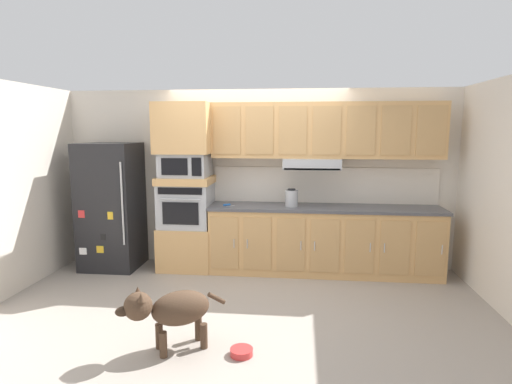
{
  "coord_description": "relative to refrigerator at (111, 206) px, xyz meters",
  "views": [
    {
      "loc": [
        0.62,
        -4.81,
        1.94
      ],
      "look_at": [
        0.09,
        0.09,
        1.2
      ],
      "focal_mm": 29.19,
      "sensor_mm": 36.0,
      "label": 1
    }
  ],
  "objects": [
    {
      "name": "side_panel_right",
      "position": [
        4.83,
        -0.68,
        0.37
      ],
      "size": [
        0.12,
        7.1,
        2.5
      ],
      "primitive_type": "cube",
      "color": "silver",
      "rests_on": "ground"
    },
    {
      "name": "upper_cabinet_with_hood",
      "position": [
        2.96,
        0.19,
        1.02
      ],
      "size": [
        3.07,
        0.48,
        0.88
      ],
      "color": "tan",
      "rests_on": "backsplash_panel"
    },
    {
      "name": "electric_kettle",
      "position": [
        2.53,
        0.02,
        0.15
      ],
      "size": [
        0.17,
        0.17,
        0.24
      ],
      "color": "#A8AAAF",
      "rests_on": "countertop_slab"
    },
    {
      "name": "backsplash_panel",
      "position": [
        2.97,
        0.36,
        0.29
      ],
      "size": [
        3.11,
        0.02,
        0.5
      ],
      "primitive_type": "cube",
      "color": "silver",
      "rests_on": "countertop_slab"
    },
    {
      "name": "appliance_mid_shelf",
      "position": [
        1.06,
        0.07,
        0.37
      ],
      "size": [
        0.74,
        0.62,
        0.1
      ],
      "primitive_type": "cube",
      "color": "tan",
      "rests_on": "built_in_oven"
    },
    {
      "name": "refrigerator",
      "position": [
        0.0,
        0.0,
        0.0
      ],
      "size": [
        0.76,
        0.73,
        1.76
      ],
      "color": "black",
      "rests_on": "ground"
    },
    {
      "name": "countertop_slab",
      "position": [
        2.97,
        0.07,
        0.02
      ],
      "size": [
        3.11,
        0.64,
        0.04
      ],
      "primitive_type": "cube",
      "color": "#4C4C51",
      "rests_on": "lower_cabinet_run"
    },
    {
      "name": "built_in_oven",
      "position": [
        1.06,
        0.07,
        0.02
      ],
      "size": [
        0.7,
        0.62,
        0.6
      ],
      "color": "#A8AAAF",
      "rests_on": "oven_base_cabinet"
    },
    {
      "name": "side_panel_left",
      "position": [
        -0.77,
        -0.68,
        0.37
      ],
      "size": [
        0.12,
        7.1,
        2.5
      ],
      "primitive_type": "cube",
      "color": "beige",
      "rests_on": "ground"
    },
    {
      "name": "oven_base_cabinet",
      "position": [
        1.06,
        0.07,
        -0.58
      ],
      "size": [
        0.74,
        0.62,
        0.6
      ],
      "primitive_type": "cube",
      "color": "tan",
      "rests_on": "ground"
    },
    {
      "name": "ground_plane",
      "position": [
        2.03,
        -0.68,
        -0.88
      ],
      "size": [
        9.6,
        9.6,
        0.0
      ],
      "primitive_type": "plane",
      "color": "#9E9389"
    },
    {
      "name": "dog",
      "position": [
        1.53,
        -2.15,
        -0.5
      ],
      "size": [
        0.87,
        0.59,
        0.61
      ],
      "rotation": [
        0.0,
        0.0,
        -2.6
      ],
      "color": "#473323",
      "rests_on": "ground"
    },
    {
      "name": "dog_food_bowl",
      "position": [
        2.16,
        -2.17,
        -0.85
      ],
      "size": [
        0.2,
        0.2,
        0.06
      ],
      "color": "red",
      "rests_on": "ground"
    },
    {
      "name": "back_kitchen_wall",
      "position": [
        2.03,
        0.43,
        0.37
      ],
      "size": [
        6.2,
        0.12,
        2.5
      ],
      "primitive_type": "cube",
      "color": "beige",
      "rests_on": "ground"
    },
    {
      "name": "lower_cabinet_run",
      "position": [
        2.97,
        0.07,
        -0.44
      ],
      "size": [
        3.07,
        0.63,
        0.88
      ],
      "color": "tan",
      "rests_on": "ground"
    },
    {
      "name": "screwdriver",
      "position": [
        1.66,
        -0.03,
        0.05
      ],
      "size": [
        0.16,
        0.17,
        0.03
      ],
      "color": "blue",
      "rests_on": "countertop_slab"
    },
    {
      "name": "appliance_upper_cabinet",
      "position": [
        1.06,
        0.07,
        1.08
      ],
      "size": [
        0.74,
        0.62,
        0.68
      ],
      "primitive_type": "cube",
      "color": "tan",
      "rests_on": "microwave"
    },
    {
      "name": "microwave",
      "position": [
        1.06,
        0.07,
        0.58
      ],
      "size": [
        0.64,
        0.54,
        0.32
      ],
      "color": "#A8AAAF",
      "rests_on": "appliance_mid_shelf"
    }
  ]
}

